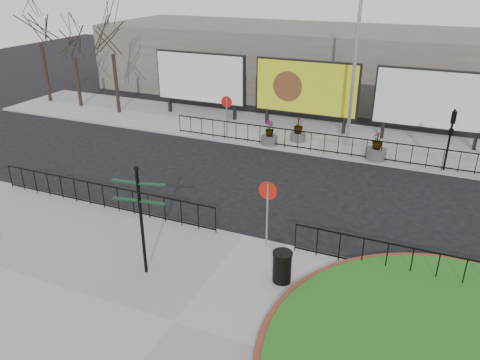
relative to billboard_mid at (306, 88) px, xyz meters
The scene contains 22 objects.
ground 13.31m from the billboard_mid, 83.40° to the right, with size 90.00×90.00×0.00m, color black.
pavement_near 18.21m from the billboard_mid, 85.23° to the right, with size 30.00×10.00×0.12m, color gray.
pavement_far 3.10m from the billboard_mid, 32.94° to the right, with size 44.00×6.00×0.12m, color gray.
railing_near_left 14.15m from the billboard_mid, 108.73° to the right, with size 10.00×0.10×1.10m, color black, non-canonical shape.
railing_near_right 15.62m from the billboard_mid, 58.92° to the right, with size 9.00×0.10×1.10m, color black, non-canonical shape.
railing_far 4.84m from the billboard_mid, 55.75° to the right, with size 18.00×0.10×1.10m, color black, non-canonical shape.
speed_sign_far 5.04m from the billboard_mid, 134.46° to the right, with size 0.64×0.07×2.47m.
speed_sign_near 13.62m from the billboard_mid, 79.41° to the right, with size 0.64×0.07×2.47m.
billboard_left 7.00m from the billboard_mid, behind, with size 6.20×0.31×4.10m.
billboard_mid is the anchor object (origin of this frame).
billboard_right 7.00m from the billboard_mid, ahead, with size 6.20×0.31×4.10m.
lamp_post 4.23m from the billboard_mid, 33.25° to the right, with size 0.74×0.18×9.23m.
signal_pole_a 8.80m from the billboard_mid, 24.42° to the right, with size 0.22×0.26×3.00m.
tree_left 12.63m from the billboard_mid, behind, with size 2.00×2.00×7.00m, color #2D2119, non-canonical shape.
tree_mid 16.05m from the billboard_mid, behind, with size 2.00×2.00×6.20m, color #2D2119, non-canonical shape.
tree_far 19.07m from the billboard_mid, behind, with size 2.00×2.00×7.50m, color #2D2119, non-canonical shape.
building_backdrop 9.15m from the billboard_mid, 80.57° to the left, with size 40.00×10.00×5.00m, color #68645B.
fingerpost_sign 16.30m from the billboard_mid, 91.80° to the right, with size 1.72×0.52×3.66m.
litter_bin 15.59m from the billboard_mid, 76.47° to the right, with size 0.62×0.62×1.03m.
planter_a 4.14m from the billboard_mid, 105.82° to the right, with size 0.91×0.91×1.32m.
planter_b 3.02m from the billboard_mid, 82.49° to the right, with size 0.86×0.86×1.38m.
planter_c 6.19m from the billboard_mid, 35.89° to the right, with size 1.04×1.04×1.48m.
Camera 1 is at (5.63, -13.56, 8.94)m, focal length 35.00 mm.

